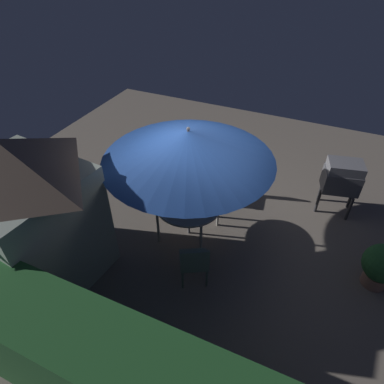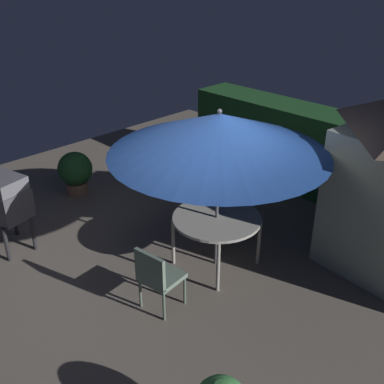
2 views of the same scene
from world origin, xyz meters
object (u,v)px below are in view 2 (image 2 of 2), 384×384
Objects in this scene: patio_umbrella at (219,134)px; bbq_grill at (4,198)px; chair_near_shed at (157,275)px; potted_plant_by_shed at (75,171)px; patio_table at (217,221)px; chair_far_side at (233,197)px.

patio_umbrella is 2.42× the size of bbq_grill.
chair_near_shed is 3.66m from potted_plant_by_shed.
patio_table is 3.38m from potted_plant_by_shed.
patio_umbrella is 3.23× the size of chair_near_shed.
potted_plant_by_shed is at bearing -176.52° from patio_umbrella.
chair_far_side is (1.95, 2.92, -0.33)m from bbq_grill.
potted_plant_by_shed is (-2.80, -1.22, -0.06)m from chair_far_side.
potted_plant_by_shed is (-3.51, 1.03, -0.06)m from chair_near_shed.
patio_umbrella reaches higher than chair_far_side.
patio_umbrella is at bearing 37.19° from bbq_grill.
bbq_grill is at bearing -123.73° from chair_far_side.
potted_plant_by_shed is at bearing -176.52° from patio_table.
patio_table is at bearing 37.19° from bbq_grill.
chair_near_shed is at bearing -83.27° from patio_umbrella.
patio_table is at bearing -61.11° from chair_far_side.
chair_near_shed is (0.15, -1.24, -0.20)m from patio_table.
chair_near_shed is 1.08× the size of potted_plant_by_shed.
chair_near_shed is 2.36m from chair_far_side.
chair_near_shed is at bearing 14.15° from bbq_grill.
chair_near_shed is 1.00× the size of chair_far_side.
potted_plant_by_shed is (-3.36, -0.20, -1.55)m from patio_umbrella.
bbq_grill is 1.44× the size of potted_plant_by_shed.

